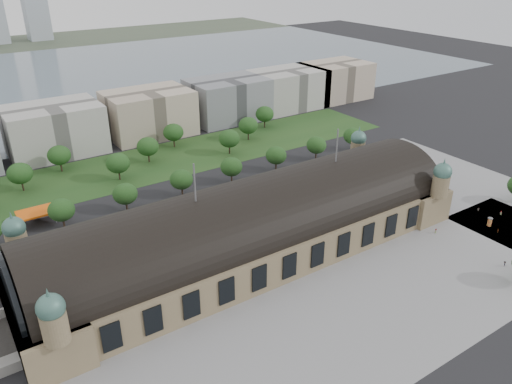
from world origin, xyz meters
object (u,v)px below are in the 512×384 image
parked_car_1 (7,293)px  bus_mid (213,212)px  parked_car_4 (149,249)px  pedestrian_0 (436,231)px  traffic_car_2 (42,262)px  pedestrian_5 (501,213)px  pedestrian_1 (498,231)px  traffic_car_3 (164,216)px  parked_car_2 (111,258)px  parked_car_5 (100,263)px  parked_car_6 (100,258)px  advertising_column (490,222)px  pedestrian_4 (504,264)px  petrol_station (39,212)px  traffic_car_6 (342,174)px  parked_car_3 (108,261)px  traffic_car_4 (225,209)px  bus_east (233,205)px  bus_west (151,236)px

parked_car_1 → bus_mid: bearing=57.2°
parked_car_4 → pedestrian_0: 101.81m
traffic_car_2 → pedestrian_0: bearing=64.1°
pedestrian_0 → pedestrian_5: (32.44, -4.96, -0.10)m
pedestrian_1 → parked_car_1: bearing=124.9°
pedestrian_5 → parked_car_4: bearing=-137.6°
traffic_car_3 → pedestrian_5: (109.09, -70.52, 0.07)m
parked_car_2 → parked_car_5: 4.25m
parked_car_2 → parked_car_6: 3.53m
parked_car_4 → pedestrian_0: bearing=30.8°
parked_car_5 → advertising_column: (128.21, -54.99, 1.00)m
parked_car_5 → pedestrian_0: (107.41, -47.37, 0.15)m
pedestrian_4 → bus_mid: bearing=-83.3°
bus_mid → petrol_station: bearing=60.7°
pedestrian_4 → advertising_column: bearing=-167.0°
traffic_car_6 → pedestrian_0: pedestrian_0 is taller
traffic_car_2 → pedestrian_0: 136.00m
parked_car_2 → parked_car_4: (12.80, -2.03, 0.01)m
parked_car_3 → pedestrian_5: bearing=47.4°
traffic_car_2 → traffic_car_4: traffic_car_4 is taller
petrol_station → parked_car_3: bearing=-75.4°
petrol_station → pedestrian_4: bearing=-44.9°
petrol_station → parked_car_6: petrol_station is taller
pedestrian_4 → pedestrian_5: (31.46, 21.10, -0.17)m
traffic_car_4 → pedestrian_0: size_ratio=2.64×
pedestrian_0 → bus_east: bearing=141.2°
pedestrian_5 → parked_car_3: bearing=-135.6°
bus_west → bus_mid: (27.18, 3.49, 0.03)m
parked_car_6 → pedestrian_0: bearing=44.0°
traffic_car_4 → bus_mid: bearing=-87.4°
parked_car_2 → pedestrian_1: bearing=27.9°
parked_car_6 → pedestrian_5: bearing=47.7°
traffic_car_2 → parked_car_5: size_ratio=0.92×
parked_car_1 → bus_mid: bus_mid is taller
bus_mid → pedestrian_4: bus_mid is taller
parked_car_2 → parked_car_5: (-4.07, -1.22, 0.10)m
traffic_car_4 → parked_car_4: size_ratio=1.18×
parked_car_3 → bus_east: 55.16m
parked_car_3 → pedestrian_5: size_ratio=2.82×
bus_east → advertising_column: advertising_column is taller
parked_car_1 → parked_car_5: parked_car_5 is taller
parked_car_1 → advertising_column: (156.00, -55.00, 1.05)m
petrol_station → parked_car_6: (9.99, -40.28, -2.23)m
parked_car_6 → advertising_column: (127.06, -58.19, 1.04)m
advertising_column → pedestrian_5: size_ratio=2.09×
pedestrian_1 → pedestrian_0: bearing=112.9°
bus_west → advertising_column: 123.85m
traffic_car_6 → bus_east: bus_east is taller
petrol_station → pedestrian_5: (148.70, -95.81, -2.13)m
parked_car_2 → pedestrian_1: size_ratio=2.63×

